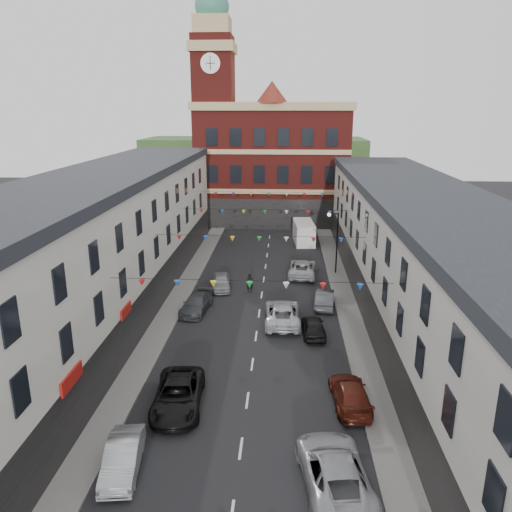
% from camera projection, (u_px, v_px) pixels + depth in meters
% --- Properties ---
extents(ground, '(160.00, 160.00, 0.00)m').
position_uv_depth(ground, '(256.00, 336.00, 34.76)').
color(ground, black).
rests_on(ground, ground).
extents(pavement_left, '(1.80, 64.00, 0.15)m').
position_uv_depth(pavement_left, '(165.00, 321.00, 37.05)').
color(pavement_left, '#605E5B').
rests_on(pavement_left, ground).
extents(pavement_right, '(1.80, 64.00, 0.15)m').
position_uv_depth(pavement_right, '(352.00, 326.00, 36.26)').
color(pavement_right, '#605E5B').
rests_on(pavement_right, ground).
extents(terrace_left, '(8.40, 56.00, 10.70)m').
position_uv_depth(terrace_left, '(89.00, 256.00, 34.87)').
color(terrace_left, beige).
rests_on(terrace_left, ground).
extents(terrace_right, '(8.40, 56.00, 9.70)m').
position_uv_depth(terrace_right, '(431.00, 269.00, 33.66)').
color(terrace_right, beige).
rests_on(terrace_right, ground).
extents(civic_building, '(20.60, 13.30, 18.50)m').
position_uv_depth(civic_building, '(272.00, 162.00, 68.76)').
color(civic_building, maroon).
rests_on(civic_building, ground).
extents(clock_tower, '(5.60, 5.60, 30.00)m').
position_uv_depth(clock_tower, '(214.00, 111.00, 64.44)').
color(clock_tower, maroon).
rests_on(clock_tower, ground).
extents(distant_hill, '(40.00, 14.00, 10.00)m').
position_uv_depth(distant_hill, '(254.00, 166.00, 92.90)').
color(distant_hill, '#274721').
rests_on(distant_hill, ground).
extents(street_lamp, '(1.10, 0.36, 6.00)m').
position_uv_depth(street_lamp, '(335.00, 235.00, 46.67)').
color(street_lamp, black).
rests_on(street_lamp, ground).
extents(car_left_b, '(1.94, 4.23, 1.34)m').
position_uv_depth(car_left_b, '(123.00, 457.00, 21.67)').
color(car_left_b, '#9CA0A3').
rests_on(car_left_b, ground).
extents(car_left_c, '(2.88, 5.54, 1.49)m').
position_uv_depth(car_left_c, '(178.00, 395.00, 26.27)').
color(car_left_c, black).
rests_on(car_left_c, ground).
extents(car_left_d, '(2.38, 4.73, 1.32)m').
position_uv_depth(car_left_d, '(196.00, 303.00, 38.81)').
color(car_left_d, '#383B3F').
rests_on(car_left_d, ground).
extents(car_left_e, '(2.08, 4.07, 1.33)m').
position_uv_depth(car_left_e, '(221.00, 282.00, 43.66)').
color(car_left_e, gray).
rests_on(car_left_e, ground).
extents(car_right_b, '(3.38, 6.04, 1.60)m').
position_uv_depth(car_right_b, '(334.00, 471.00, 20.66)').
color(car_right_b, '#96979E').
rests_on(car_right_b, ground).
extents(car_right_c, '(2.13, 4.66, 1.32)m').
position_uv_depth(car_right_c, '(350.00, 394.00, 26.53)').
color(car_right_c, '#511A10').
rests_on(car_right_c, ground).
extents(car_right_d, '(1.76, 3.90, 1.30)m').
position_uv_depth(car_right_d, '(313.00, 327.00, 34.72)').
color(car_right_d, black).
rests_on(car_right_d, ground).
extents(car_right_e, '(1.87, 4.23, 1.35)m').
position_uv_depth(car_right_e, '(325.00, 298.00, 39.80)').
color(car_right_e, '#44454A').
rests_on(car_right_e, ground).
extents(car_right_f, '(2.90, 5.55, 1.49)m').
position_uv_depth(car_right_f, '(302.00, 268.00, 47.16)').
color(car_right_f, '#ABACAF').
rests_on(car_right_f, ground).
extents(moving_car, '(2.69, 5.58, 1.53)m').
position_uv_depth(moving_car, '(282.00, 313.00, 36.72)').
color(moving_car, silver).
rests_on(moving_car, ground).
extents(white_van, '(2.56, 5.73, 2.47)m').
position_uv_depth(white_van, '(304.00, 232.00, 58.69)').
color(white_van, white).
rests_on(white_van, ground).
extents(pedestrian, '(0.66, 0.49, 1.66)m').
position_uv_depth(pedestrian, '(250.00, 283.00, 42.84)').
color(pedestrian, black).
rests_on(pedestrian, ground).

